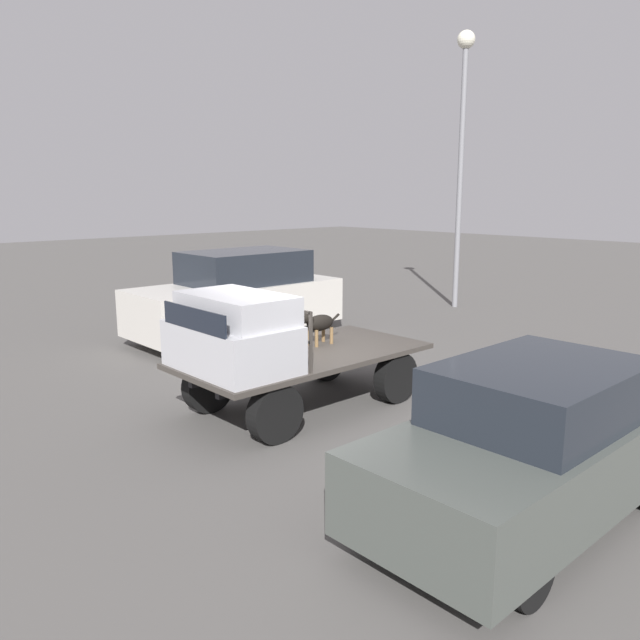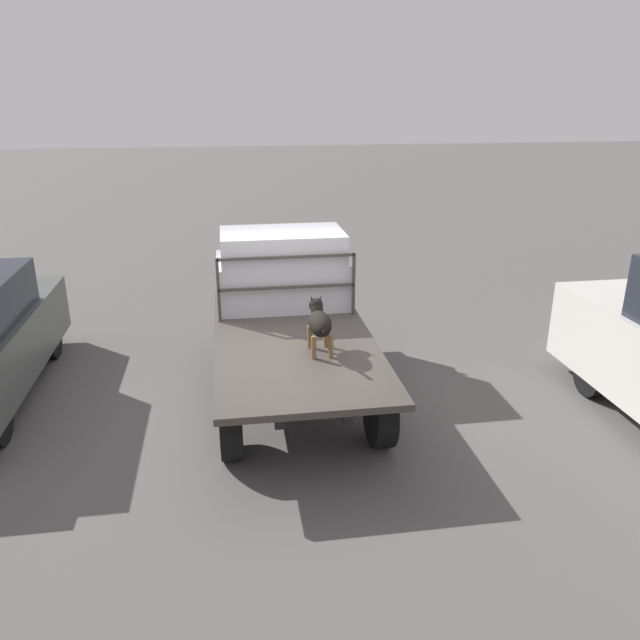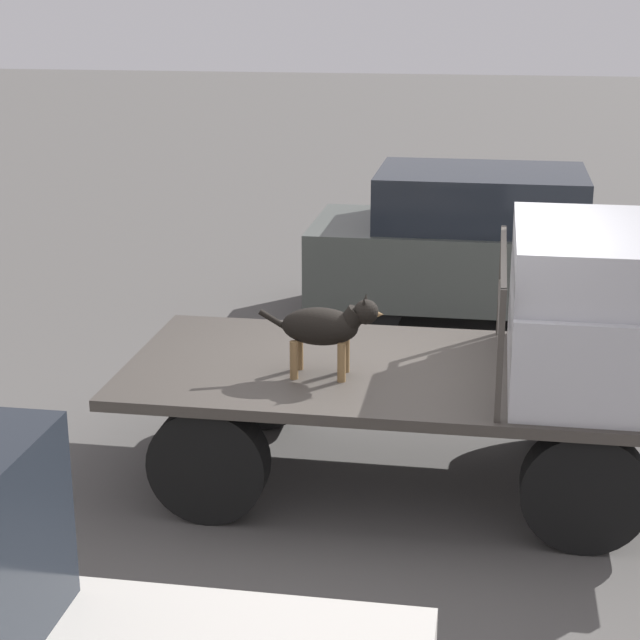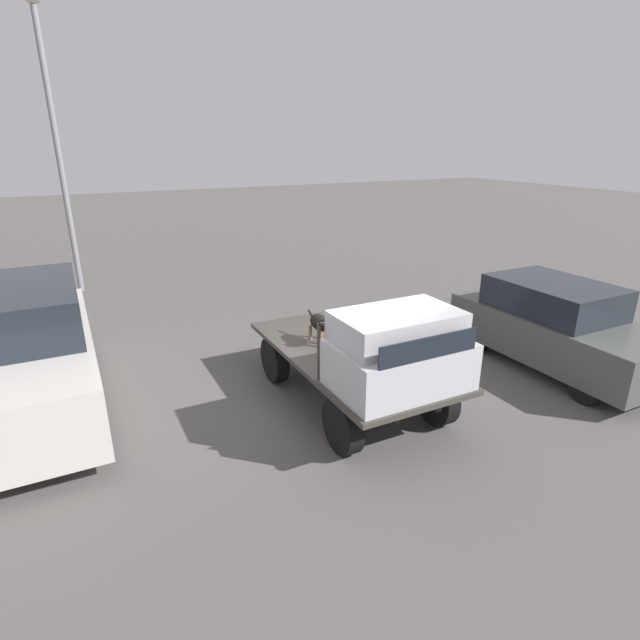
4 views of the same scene
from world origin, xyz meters
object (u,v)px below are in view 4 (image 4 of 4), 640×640
dog (321,323)px  parked_pickup_far (23,353)px  light_pole_near (49,95)px  parked_sedan (556,326)px  flatbed_truck (349,365)px

dog → parked_pickup_far: 4.85m
dog → light_pole_near: bearing=-176.5°
parked_sedan → light_pole_near: size_ratio=0.52×
parked_pickup_far → light_pole_near: (-7.24, 1.07, 4.33)m
flatbed_truck → parked_sedan: 4.32m
flatbed_truck → light_pole_near: 11.14m
parked_sedan → dog: bearing=-97.9°
flatbed_truck → parked_sedan: (0.60, 4.27, 0.19)m
flatbed_truck → parked_pickup_far: bearing=-114.0°
parked_pickup_far → light_pole_near: 8.51m
dog → parked_sedan: size_ratio=0.22×
parked_sedan → parked_pickup_far: bearing=-100.7°
light_pole_near → parked_pickup_far: bearing=-8.4°
parked_sedan → parked_pickup_far: parked_pickup_far is taller
dog → parked_sedan: (1.13, 4.53, -0.43)m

